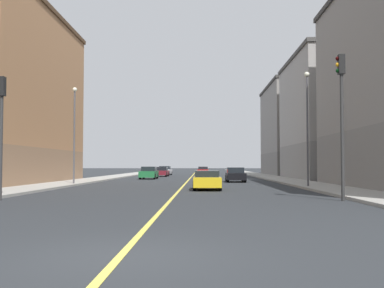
{
  "coord_description": "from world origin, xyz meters",
  "views": [
    {
      "loc": [
        1.47,
        -8.39,
        1.64
      ],
      "look_at": [
        0.54,
        33.37,
        3.49
      ],
      "focal_mm": 43.63,
      "sensor_mm": 36.0,
      "label": 1
    }
  ],
  "objects_px": {
    "car_yellow": "(207,180)",
    "car_green": "(149,173)",
    "building_left_mid": "(330,118)",
    "car_black": "(235,175)",
    "car_white": "(165,171)",
    "car_red": "(203,171)",
    "building_right_midblock": "(3,96)",
    "traffic_light_left_near": "(342,107)",
    "car_maroon": "(161,172)",
    "traffic_light_right_near": "(1,120)",
    "street_lamp_right_near": "(74,125)",
    "street_lamp_left_near": "(307,118)",
    "building_left_far": "(296,130)"
  },
  "relations": [
    {
      "from": "street_lamp_left_near",
      "to": "car_green",
      "type": "relative_size",
      "value": 1.88
    },
    {
      "from": "traffic_light_left_near",
      "to": "traffic_light_right_near",
      "type": "height_order",
      "value": "traffic_light_left_near"
    },
    {
      "from": "car_red",
      "to": "building_right_midblock",
      "type": "bearing_deg",
      "value": -115.15
    },
    {
      "from": "building_left_mid",
      "to": "street_lamp_left_near",
      "type": "relative_size",
      "value": 2.12
    },
    {
      "from": "car_white",
      "to": "car_green",
      "type": "height_order",
      "value": "car_green"
    },
    {
      "from": "car_yellow",
      "to": "car_maroon",
      "type": "distance_m",
      "value": 34.01
    },
    {
      "from": "building_left_far",
      "to": "car_yellow",
      "type": "bearing_deg",
      "value": -108.88
    },
    {
      "from": "traffic_light_left_near",
      "to": "car_yellow",
      "type": "xyz_separation_m",
      "value": [
        -6.05,
        9.18,
        -3.65
      ]
    },
    {
      "from": "building_right_midblock",
      "to": "car_maroon",
      "type": "xyz_separation_m",
      "value": [
        11.66,
        24.08,
        -6.99
      ]
    },
    {
      "from": "car_maroon",
      "to": "street_lamp_right_near",
      "type": "bearing_deg",
      "value": -99.9
    },
    {
      "from": "car_white",
      "to": "car_maroon",
      "type": "xyz_separation_m",
      "value": [
        0.24,
        -9.1,
        -0.03
      ]
    },
    {
      "from": "traffic_light_left_near",
      "to": "car_green",
      "type": "xyz_separation_m",
      "value": [
        -12.42,
        31.64,
        -3.59
      ]
    },
    {
      "from": "traffic_light_left_near",
      "to": "car_maroon",
      "type": "xyz_separation_m",
      "value": [
        -11.96,
        42.67,
        -3.63
      ]
    },
    {
      "from": "car_white",
      "to": "car_red",
      "type": "xyz_separation_m",
      "value": [
        6.0,
        3.91,
        -0.02
      ]
    },
    {
      "from": "building_left_far",
      "to": "traffic_light_left_near",
      "type": "bearing_deg",
      "value": -99.04
    },
    {
      "from": "traffic_light_left_near",
      "to": "traffic_light_right_near",
      "type": "relative_size",
      "value": 1.17
    },
    {
      "from": "car_green",
      "to": "car_red",
      "type": "xyz_separation_m",
      "value": [
        6.22,
        24.04,
        -0.03
      ]
    },
    {
      "from": "building_right_midblock",
      "to": "street_lamp_right_near",
      "type": "bearing_deg",
      "value": -21.24
    },
    {
      "from": "street_lamp_right_near",
      "to": "car_green",
      "type": "xyz_separation_m",
      "value": [
        4.22,
        15.77,
        -4.11
      ]
    },
    {
      "from": "car_black",
      "to": "street_lamp_right_near",
      "type": "bearing_deg",
      "value": -152.68
    },
    {
      "from": "street_lamp_left_near",
      "to": "car_maroon",
      "type": "distance_m",
      "value": 34.1
    },
    {
      "from": "street_lamp_right_near",
      "to": "car_black",
      "type": "relative_size",
      "value": 1.87
    },
    {
      "from": "car_black",
      "to": "car_white",
      "type": "xyz_separation_m",
      "value": [
        -8.98,
        28.97,
        0.02
      ]
    },
    {
      "from": "car_red",
      "to": "traffic_light_left_near",
      "type": "bearing_deg",
      "value": -83.65
    },
    {
      "from": "traffic_light_right_near",
      "to": "car_green",
      "type": "xyz_separation_m",
      "value": [
        3.24,
        31.64,
        -3.04
      ]
    },
    {
      "from": "building_left_mid",
      "to": "car_maroon",
      "type": "bearing_deg",
      "value": 149.69
    },
    {
      "from": "building_left_mid",
      "to": "car_black",
      "type": "distance_m",
      "value": 15.22
    },
    {
      "from": "building_left_far",
      "to": "traffic_light_left_near",
      "type": "distance_m",
      "value": 50.94
    },
    {
      "from": "car_maroon",
      "to": "car_green",
      "type": "bearing_deg",
      "value": -92.39
    },
    {
      "from": "traffic_light_left_near",
      "to": "car_red",
      "type": "bearing_deg",
      "value": 96.35
    },
    {
      "from": "building_left_far",
      "to": "car_green",
      "type": "relative_size",
      "value": 4.21
    },
    {
      "from": "building_right_midblock",
      "to": "car_green",
      "type": "xyz_separation_m",
      "value": [
        11.2,
        13.06,
        -6.95
      ]
    },
    {
      "from": "traffic_light_right_near",
      "to": "car_yellow",
      "type": "relative_size",
      "value": 1.36
    },
    {
      "from": "building_right_midblock",
      "to": "street_lamp_right_near",
      "type": "height_order",
      "value": "building_right_midblock"
    },
    {
      "from": "car_black",
      "to": "car_white",
      "type": "bearing_deg",
      "value": 107.23
    },
    {
      "from": "car_white",
      "to": "street_lamp_right_near",
      "type": "bearing_deg",
      "value": -97.04
    },
    {
      "from": "building_left_mid",
      "to": "car_maroon",
      "type": "xyz_separation_m",
      "value": [
        -19.95,
        11.66,
        -6.23
      ]
    },
    {
      "from": "car_yellow",
      "to": "car_green",
      "type": "bearing_deg",
      "value": 105.83
    },
    {
      "from": "car_maroon",
      "to": "car_green",
      "type": "relative_size",
      "value": 1.08
    },
    {
      "from": "traffic_light_left_near",
      "to": "car_red",
      "type": "distance_m",
      "value": 56.14
    },
    {
      "from": "traffic_light_left_near",
      "to": "car_black",
      "type": "relative_size",
      "value": 1.62
    },
    {
      "from": "building_left_far",
      "to": "car_maroon",
      "type": "relative_size",
      "value": 3.91
    },
    {
      "from": "car_green",
      "to": "car_yellow",
      "type": "bearing_deg",
      "value": -74.17
    },
    {
      "from": "traffic_light_left_near",
      "to": "building_left_mid",
      "type": "bearing_deg",
      "value": 75.54
    },
    {
      "from": "street_lamp_left_near",
      "to": "car_white",
      "type": "xyz_separation_m",
      "value": [
        -13.22,
        40.35,
        -4.27
      ]
    },
    {
      "from": "traffic_light_right_near",
      "to": "car_white",
      "type": "relative_size",
      "value": 1.31
    },
    {
      "from": "building_left_mid",
      "to": "car_green",
      "type": "height_order",
      "value": "building_left_mid"
    },
    {
      "from": "traffic_light_right_near",
      "to": "car_red",
      "type": "relative_size",
      "value": 1.25
    },
    {
      "from": "building_right_midblock",
      "to": "car_black",
      "type": "height_order",
      "value": "building_right_midblock"
    },
    {
      "from": "traffic_light_left_near",
      "to": "car_white",
      "type": "distance_m",
      "value": 53.31
    }
  ]
}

